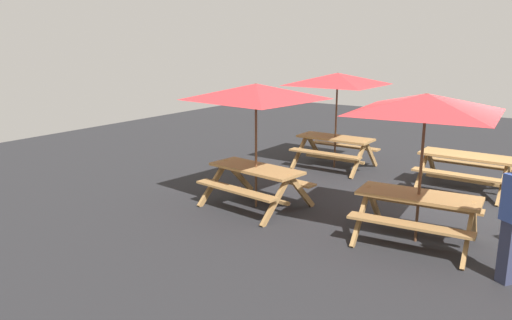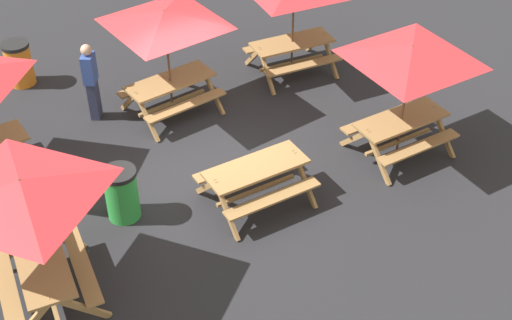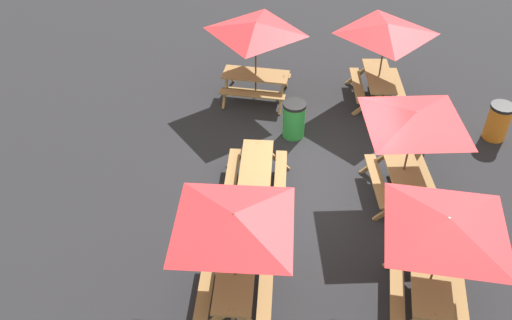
% 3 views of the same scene
% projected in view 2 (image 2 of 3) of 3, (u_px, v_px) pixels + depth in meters
% --- Properties ---
extents(ground_plane, '(26.03, 26.03, 0.00)m').
position_uv_depth(ground_plane, '(202.00, 157.00, 13.58)').
color(ground_plane, '#232326').
rests_on(ground_plane, ground).
extents(picnic_table_1, '(2.82, 2.82, 2.34)m').
position_uv_depth(picnic_table_1, '(165.00, 25.00, 13.56)').
color(picnic_table_1, olive).
rests_on(picnic_table_1, ground).
extents(picnic_table_2, '(1.82, 1.56, 0.81)m').
position_uv_depth(picnic_table_2, '(256.00, 175.00, 12.27)').
color(picnic_table_2, olive).
rests_on(picnic_table_2, ground).
extents(picnic_table_3, '(2.83, 2.83, 2.34)m').
position_uv_depth(picnic_table_3, '(410.00, 61.00, 12.51)').
color(picnic_table_3, olive).
rests_on(picnic_table_3, ground).
extents(picnic_table_5, '(2.24, 2.24, 2.34)m').
position_uv_depth(picnic_table_5, '(24.00, 197.00, 9.67)').
color(picnic_table_5, olive).
rests_on(picnic_table_5, ground).
extents(trash_bin_orange, '(0.59, 0.59, 0.98)m').
position_uv_depth(trash_bin_orange, '(19.00, 64.00, 15.36)').
color(trash_bin_orange, orange).
rests_on(trash_bin_orange, ground).
extents(trash_bin_green, '(0.59, 0.59, 0.98)m').
position_uv_depth(trash_bin_green, '(122.00, 194.00, 12.00)').
color(trash_bin_green, green).
rests_on(trash_bin_green, ground).
extents(person_standing, '(0.39, 0.42, 1.67)m').
position_uv_depth(person_standing, '(91.00, 80.00, 14.10)').
color(person_standing, '#2D334C').
rests_on(person_standing, ground).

